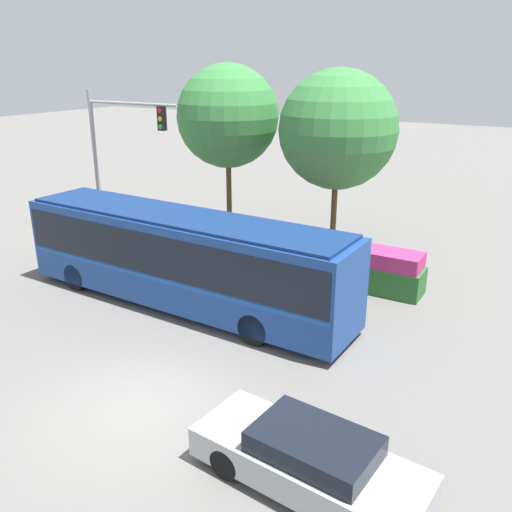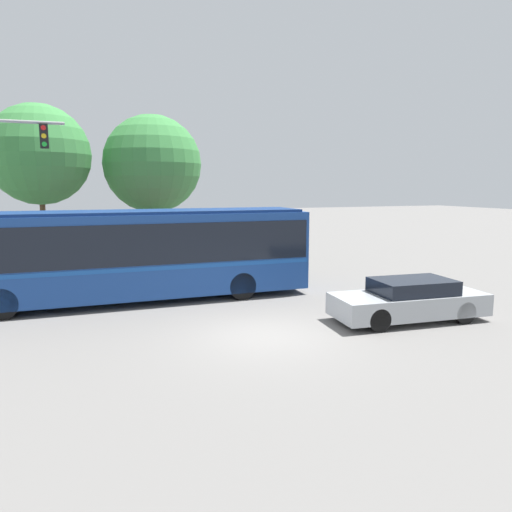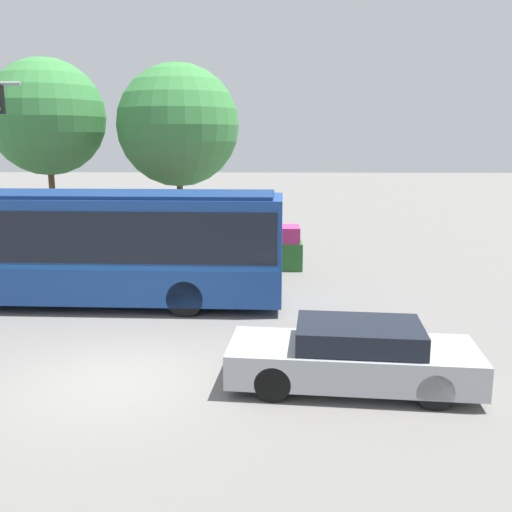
{
  "view_description": "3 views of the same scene",
  "coord_description": "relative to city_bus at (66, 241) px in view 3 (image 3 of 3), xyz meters",
  "views": [
    {
      "loc": [
        8.16,
        -8.15,
        8.0
      ],
      "look_at": [
        -0.05,
        5.73,
        2.18
      ],
      "focal_mm": 37.77,
      "sensor_mm": 36.0,
      "label": 1
    },
    {
      "loc": [
        -4.74,
        -11.54,
        4.09
      ],
      "look_at": [
        0.95,
        3.17,
        1.73
      ],
      "focal_mm": 32.7,
      "sensor_mm": 36.0,
      "label": 2
    },
    {
      "loc": [
        3.05,
        -10.59,
        4.75
      ],
      "look_at": [
        2.72,
        4.01,
        1.71
      ],
      "focal_mm": 39.87,
      "sensor_mm": 36.0,
      "label": 3
    }
  ],
  "objects": [
    {
      "name": "street_tree_left",
      "position": [
        -3.44,
        8.18,
        3.75
      ],
      "size": [
        4.81,
        4.81,
        8.01
      ],
      "color": "brown",
      "rests_on": "ground"
    },
    {
      "name": "flowering_hedge",
      "position": [
        2.12,
        4.67,
        -1.07
      ],
      "size": [
        9.89,
        1.31,
        1.58
      ],
      "color": "#286028",
      "rests_on": "ground"
    },
    {
      "name": "sedan_foreground",
      "position": [
        7.48,
        -5.6,
        -1.23
      ],
      "size": [
        4.88,
        2.18,
        1.28
      ],
      "rotation": [
        0.0,
        0.0,
        3.05
      ],
      "color": "#9EA3A8",
      "rests_on": "ground"
    },
    {
      "name": "street_tree_centre",
      "position": [
        2.0,
        8.5,
        3.42
      ],
      "size": [
        5.12,
        5.12,
        7.83
      ],
      "color": "brown",
      "rests_on": "ground"
    },
    {
      "name": "ground_plane",
      "position": [
        2.79,
        -5.37,
        -1.85
      ],
      "size": [
        140.0,
        140.0,
        0.0
      ],
      "primitive_type": "plane",
      "color": "slate"
    },
    {
      "name": "city_bus",
      "position": [
        0.0,
        0.0,
        0.0
      ],
      "size": [
        12.52,
        2.86,
        3.25
      ],
      "rotation": [
        0.0,
        0.0,
        3.12
      ],
      "color": "navy",
      "rests_on": "ground"
    }
  ]
}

